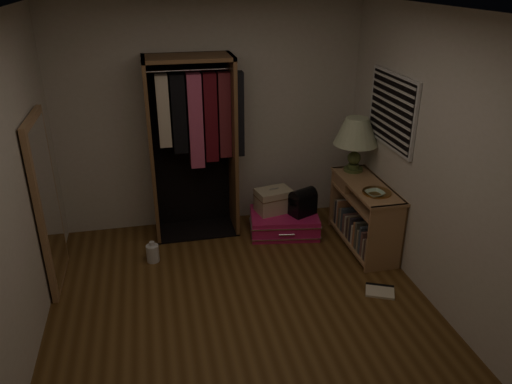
# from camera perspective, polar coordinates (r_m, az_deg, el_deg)

# --- Properties ---
(ground) EXTENTS (4.00, 4.00, 0.00)m
(ground) POSITION_cam_1_polar(r_m,az_deg,el_deg) (4.63, -1.15, -14.24)
(ground) COLOR #523517
(ground) RESTS_ON ground
(room_walls) EXTENTS (3.52, 4.02, 2.60)m
(room_walls) POSITION_cam_1_polar(r_m,az_deg,el_deg) (3.93, -0.38, 3.69)
(room_walls) COLOR beige
(room_walls) RESTS_ON ground
(console_bookshelf) EXTENTS (0.42, 1.12, 0.75)m
(console_bookshelf) POSITION_cam_1_polar(r_m,az_deg,el_deg) (5.69, 12.04, -2.27)
(console_bookshelf) COLOR #A1754E
(console_bookshelf) RESTS_ON ground
(open_wardrobe) EXTENTS (1.05, 0.50, 2.05)m
(open_wardrobe) POSITION_cam_1_polar(r_m,az_deg,el_deg) (5.59, -6.89, 6.84)
(open_wardrobe) COLOR brown
(open_wardrobe) RESTS_ON ground
(floor_mirror) EXTENTS (0.06, 0.80, 1.70)m
(floor_mirror) POSITION_cam_1_polar(r_m,az_deg,el_deg) (5.09, -22.75, -1.25)
(floor_mirror) COLOR #A1764E
(floor_mirror) RESTS_ON ground
(pink_suitcase) EXTENTS (0.88, 0.70, 0.24)m
(pink_suitcase) POSITION_cam_1_polar(r_m,az_deg,el_deg) (5.92, 3.22, -3.54)
(pink_suitcase) COLOR #CD195D
(pink_suitcase) RESTS_ON ground
(train_case) EXTENTS (0.45, 0.36, 0.29)m
(train_case) POSITION_cam_1_polar(r_m,az_deg,el_deg) (5.86, 2.02, -0.96)
(train_case) COLOR #B9AD8E
(train_case) RESTS_ON pink_suitcase
(black_bag) EXTENTS (0.34, 0.29, 0.32)m
(black_bag) POSITION_cam_1_polar(r_m,az_deg,el_deg) (5.80, 5.38, -1.07)
(black_bag) COLOR black
(black_bag) RESTS_ON pink_suitcase
(table_lamp) EXTENTS (0.64, 0.64, 0.62)m
(table_lamp) POSITION_cam_1_polar(r_m,az_deg,el_deg) (5.68, 11.39, 6.68)
(table_lamp) COLOR #435428
(table_lamp) RESTS_ON console_bookshelf
(brass_tray) EXTENTS (0.38, 0.38, 0.02)m
(brass_tray) POSITION_cam_1_polar(r_m,az_deg,el_deg) (5.30, 13.64, -0.03)
(brass_tray) COLOR #A2763E
(brass_tray) RESTS_ON console_bookshelf
(ceramic_bowl) EXTENTS (0.22, 0.22, 0.05)m
(ceramic_bowl) POSITION_cam_1_polar(r_m,az_deg,el_deg) (5.23, 13.43, -0.19)
(ceramic_bowl) COLOR #A4C5A9
(ceramic_bowl) RESTS_ON console_bookshelf
(white_jug) EXTENTS (0.15, 0.15, 0.23)m
(white_jug) POSITION_cam_1_polar(r_m,az_deg,el_deg) (5.47, -11.72, -6.83)
(white_jug) COLOR silver
(white_jug) RESTS_ON ground
(floor_book) EXTENTS (0.34, 0.31, 0.03)m
(floor_book) POSITION_cam_1_polar(r_m,az_deg,el_deg) (5.09, 13.97, -10.84)
(floor_book) COLOR beige
(floor_book) RESTS_ON ground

